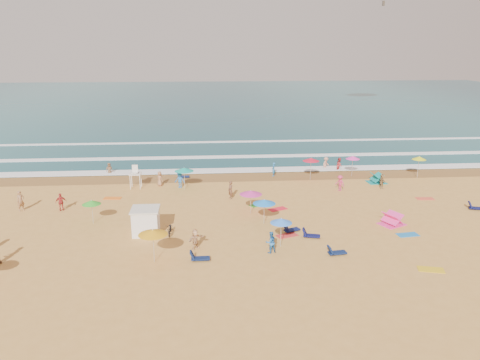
{
  "coord_description": "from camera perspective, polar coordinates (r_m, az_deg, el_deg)",
  "views": [
    {
      "loc": [
        -0.56,
        -38.74,
        14.56
      ],
      "look_at": [
        2.85,
        6.0,
        1.5
      ],
      "focal_mm": 35.0,
      "sensor_mm": 36.0,
      "label": 1
    }
  ],
  "objects": [
    {
      "name": "beachgoers",
      "position": [
        45.46,
        -2.29,
        -1.44
      ],
      "size": [
        35.93,
        24.73,
        2.12
      ],
      "color": "#276CB6",
      "rests_on": "ground"
    },
    {
      "name": "cabana",
      "position": [
        37.99,
        -11.4,
        -5.02
      ],
      "size": [
        2.0,
        2.0,
        2.0
      ],
      "primitive_type": "cube",
      "color": "white",
      "rests_on": "ground"
    },
    {
      "name": "wet_sand",
      "position": [
        53.27,
        -3.59,
        0.34
      ],
      "size": [
        220.0,
        220.0,
        0.0
      ],
      "primitive_type": "plane",
      "color": "olive",
      "rests_on": "ground"
    },
    {
      "name": "beach_umbrellas",
      "position": [
        41.76,
        -0.02,
        -1.09
      ],
      "size": [
        62.53,
        24.93,
        0.8
      ],
      "color": "orange",
      "rests_on": "ground"
    },
    {
      "name": "towels",
      "position": [
        38.94,
        -4.85,
        -5.76
      ],
      "size": [
        50.06,
        20.59,
        0.03
      ],
      "color": "red",
      "rests_on": "ground"
    },
    {
      "name": "ocean",
      "position": [
        123.6,
        -4.12,
        9.42
      ],
      "size": [
        220.0,
        140.0,
        0.18
      ],
      "primitive_type": "cube",
      "color": "#0C4756",
      "rests_on": "ground"
    },
    {
      "name": "loungers",
      "position": [
        38.82,
        5.56,
        -5.61
      ],
      "size": [
        54.79,
        21.89,
        0.34
      ],
      "color": "#0E1A4A",
      "rests_on": "ground"
    },
    {
      "name": "ground",
      "position": [
        41.39,
        -3.31,
        -4.4
      ],
      "size": [
        220.0,
        220.0,
        0.0
      ],
      "primitive_type": "plane",
      "color": "gold",
      "rests_on": "ground"
    },
    {
      "name": "surf_foam",
      "position": [
        61.78,
        -3.72,
        2.66
      ],
      "size": [
        200.0,
        18.7,
        0.05
      ],
      "color": "white",
      "rests_on": "ground"
    },
    {
      "name": "bicycle",
      "position": [
        37.71,
        -8.53,
        -5.92
      ],
      "size": [
        0.66,
        1.75,
        0.91
      ],
      "primitive_type": "imported",
      "rotation": [
        0.0,
        0.0,
        -0.03
      ],
      "color": "black",
      "rests_on": "ground"
    },
    {
      "name": "popup_tents",
      "position": [
        47.16,
        17.1,
        -1.73
      ],
      "size": [
        5.41,
        14.18,
        1.2
      ],
      "color": "#FF389C",
      "rests_on": "ground"
    },
    {
      "name": "cabana_roof",
      "position": [
        37.62,
        -11.49,
        -3.52
      ],
      "size": [
        2.2,
        2.2,
        0.12
      ],
      "primitive_type": "cube",
      "color": "silver",
      "rests_on": "cabana"
    },
    {
      "name": "lifeguard_stand",
      "position": [
        50.19,
        -12.61,
        0.21
      ],
      "size": [
        1.2,
        1.2,
        2.1
      ],
      "primitive_type": null,
      "color": "white",
      "rests_on": "ground"
    }
  ]
}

